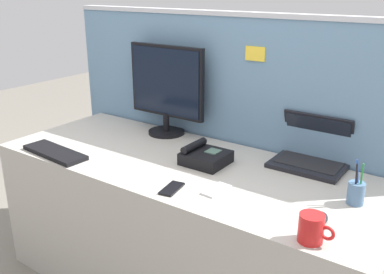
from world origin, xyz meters
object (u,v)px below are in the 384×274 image
at_px(cell_phone_white_slab, 216,190).
at_px(keyboard_main, 55,152).
at_px(desk_phone, 205,157).
at_px(pen_cup, 356,193).
at_px(desktop_monitor, 166,86).
at_px(computer_mouse_right_hand, 319,218).
at_px(cell_phone_black_slab, 172,189).
at_px(coffee_mug, 312,228).
at_px(laptop, 313,152).

bearing_deg(cell_phone_white_slab, keyboard_main, -167.33).
xyz_separation_m(desk_phone, pen_cup, (0.71, -0.00, 0.02)).
bearing_deg(cell_phone_white_slab, desktop_monitor, 148.02).
height_order(computer_mouse_right_hand, cell_phone_white_slab, computer_mouse_right_hand).
bearing_deg(desk_phone, keyboard_main, -153.26).
distance_m(pen_cup, cell_phone_black_slab, 0.74).
height_order(computer_mouse_right_hand, coffee_mug, coffee_mug).
bearing_deg(computer_mouse_right_hand, coffee_mug, -89.02).
xyz_separation_m(pen_cup, cell_phone_white_slab, (-0.51, -0.22, -0.04)).
bearing_deg(cell_phone_black_slab, keyboard_main, 172.13).
xyz_separation_m(laptop, keyboard_main, (-1.11, -0.64, -0.05)).
bearing_deg(laptop, cell_phone_white_slab, -113.32).
bearing_deg(desk_phone, cell_phone_black_slab, -82.07).
distance_m(keyboard_main, pen_cup, 1.43).
bearing_deg(cell_phone_black_slab, desk_phone, 88.07).
relative_size(keyboard_main, computer_mouse_right_hand, 3.85).
xyz_separation_m(computer_mouse_right_hand, coffee_mug, (0.02, -0.14, 0.03)).
distance_m(keyboard_main, coffee_mug, 1.35).
bearing_deg(cell_phone_black_slab, cell_phone_white_slab, 21.63).
bearing_deg(keyboard_main, cell_phone_black_slab, 6.57).
relative_size(pen_cup, cell_phone_white_slab, 1.36).
bearing_deg(desktop_monitor, computer_mouse_right_hand, -23.81).
xyz_separation_m(computer_mouse_right_hand, cell_phone_black_slab, (-0.60, -0.10, -0.01)).
distance_m(desktop_monitor, keyboard_main, 0.70).
bearing_deg(pen_cup, coffee_mug, -97.29).
xyz_separation_m(cell_phone_white_slab, coffee_mug, (0.46, -0.14, 0.05)).
bearing_deg(computer_mouse_right_hand, pen_cup, 65.85).
height_order(desk_phone, computer_mouse_right_hand, desk_phone).
bearing_deg(coffee_mug, pen_cup, 82.71).
xyz_separation_m(computer_mouse_right_hand, cell_phone_white_slab, (-0.44, 0.00, -0.01)).
xyz_separation_m(desktop_monitor, keyboard_main, (-0.26, -0.59, -0.26)).
relative_size(keyboard_main, cell_phone_black_slab, 2.93).
bearing_deg(laptop, desk_phone, -145.46).
xyz_separation_m(laptop, cell_phone_black_slab, (-0.38, -0.61, -0.05)).
distance_m(desk_phone, cell_phone_white_slab, 0.30).
relative_size(laptop, cell_phone_white_slab, 2.48).
bearing_deg(laptop, cell_phone_black_slab, -121.90).
distance_m(desk_phone, pen_cup, 0.71).
bearing_deg(pen_cup, keyboard_main, -166.25).
relative_size(desktop_monitor, coffee_mug, 4.06).
height_order(desk_phone, pen_cup, pen_cup).
xyz_separation_m(desk_phone, cell_phone_white_slab, (0.20, -0.22, -0.03)).
height_order(desktop_monitor, computer_mouse_right_hand, desktop_monitor).
bearing_deg(desktop_monitor, keyboard_main, -113.47).
xyz_separation_m(pen_cup, cell_phone_black_slab, (-0.67, -0.32, -0.04)).
bearing_deg(laptop, keyboard_main, -150.12).
distance_m(computer_mouse_right_hand, coffee_mug, 0.14).
bearing_deg(keyboard_main, coffee_mug, 3.94).
height_order(keyboard_main, cell_phone_white_slab, keyboard_main).
bearing_deg(pen_cup, cell_phone_black_slab, -154.63).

